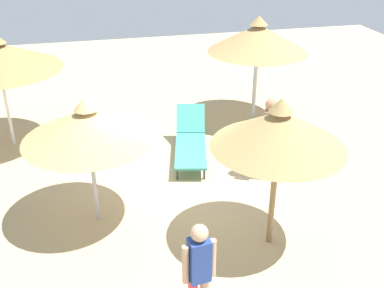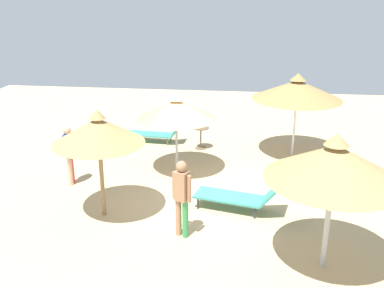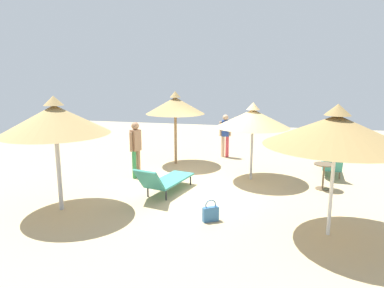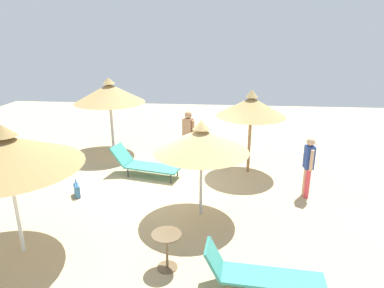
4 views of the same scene
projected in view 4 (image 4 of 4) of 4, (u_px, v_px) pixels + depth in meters
name	position (u px, v px, depth m)	size (l,w,h in m)	color
ground	(174.00, 193.00, 9.55)	(24.00, 24.00, 0.10)	tan
parasol_umbrella_far_right	(6.00, 151.00, 6.28)	(2.79, 2.79, 2.67)	white
parasol_umbrella_edge	(201.00, 140.00, 7.77)	(2.23, 2.23, 2.39)	#B2B2B7
parasol_umbrella_center	(251.00, 107.00, 10.24)	(2.09, 2.09, 2.62)	olive
parasol_umbrella_near_right	(109.00, 93.00, 12.05)	(2.51, 2.51, 2.74)	#B2B2B7
lounge_chair_near_left	(259.00, 274.00, 5.80)	(0.73, 2.08, 0.81)	teal
lounge_chair_back	(144.00, 164.00, 10.49)	(1.14, 2.23, 0.90)	teal
person_standing_front	(188.00, 133.00, 11.43)	(0.32, 0.43, 1.77)	#A57554
person_standing_far_left	(308.00, 164.00, 8.97)	(0.46, 0.25, 1.67)	#D83F4C
handbag	(77.00, 190.00, 9.22)	(0.37, 0.29, 0.51)	#336699
side_table_round	(167.00, 245.00, 6.30)	(0.56, 0.56, 0.74)	brown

